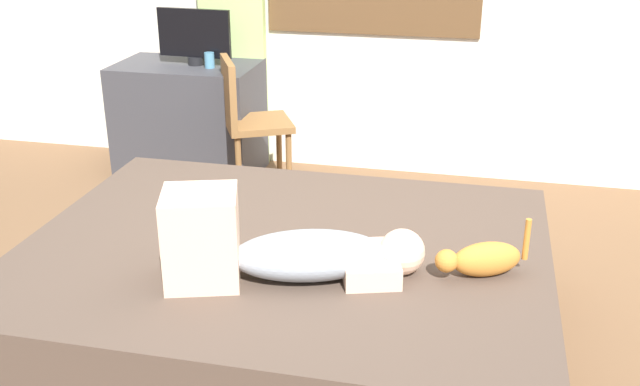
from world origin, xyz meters
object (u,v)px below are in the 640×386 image
Objects in this scene: person_lying at (282,249)px; chair_by_desk at (247,117)px; cat at (482,259)px; desk at (190,120)px; cup at (209,60)px; tv_monitor at (194,36)px; bed at (285,297)px.

chair_by_desk is at bearing 111.89° from person_lying.
cat is 2.70m from desk.
cat is 2.53m from cup.
chair_by_desk is (0.30, -0.22, -0.28)m from cup.
person_lying is 1.08× the size of chair_by_desk.
tv_monitor is 0.56× the size of chair_by_desk.
desk reaches higher than cat.
bed is 4.43× the size of tv_monitor.
bed is 2.22m from tv_monitor.
cup is at bearing 143.50° from chair_by_desk.
person_lying is at bearing -59.77° from desk.
chair_by_desk reaches higher than cup.
tv_monitor reaches higher than person_lying.
chair_by_desk is (-0.65, 1.53, 0.28)m from bed.
bed is at bearing 103.73° from person_lying.
cup is at bearing 118.66° from bed.
tv_monitor reaches higher than cup.
chair_by_desk is at bearing -36.50° from cup.
bed is 22.17× the size of cup.
tv_monitor reaches higher than desk.
person_lying reaches higher than bed.
desk is 0.46m from cup.
chair_by_desk is at bearing 131.41° from cat.
cup is at bearing 133.21° from cat.
person_lying is 2.39m from tv_monitor.
cat is 2.15m from chair_by_desk.
tv_monitor reaches higher than bed.
tv_monitor is (-1.84, 1.90, 0.38)m from cat.
tv_monitor is 0.19m from cup.
person_lying is 9.70× the size of cup.
bed is 2.15m from desk.
cup reaches higher than desk.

